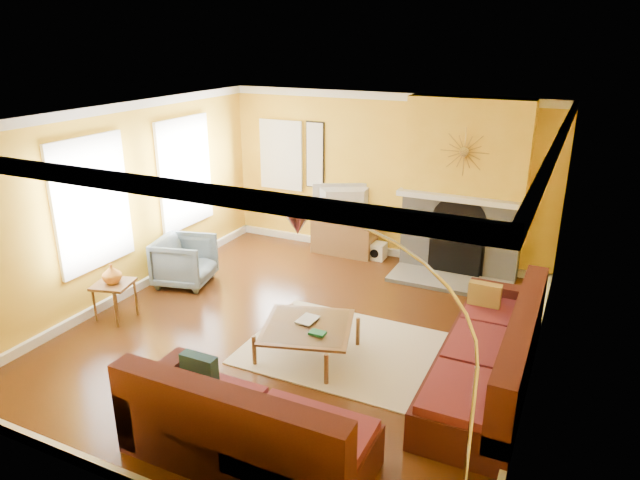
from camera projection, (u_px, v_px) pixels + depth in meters
The scene contains 27 objects.
floor at pixel (301, 331), 7.25m from camera, with size 5.50×6.00×0.02m, color #582E12.
ceiling at pixel (299, 114), 6.33m from camera, with size 5.50×6.00×0.02m, color white.
wall_back at pixel (384, 176), 9.34m from camera, with size 5.50×0.02×2.70m, color yellow.
wall_front at pixel (114, 349), 4.24m from camera, with size 5.50×0.02×2.70m, color yellow.
wall_left at pixel (124, 202), 7.91m from camera, with size 0.02×6.00×2.70m, color yellow.
wall_right at pixel (546, 269), 5.67m from camera, with size 0.02×6.00×2.70m, color yellow.
baseboard at pixel (301, 326), 7.23m from camera, with size 5.50×6.00×0.12m, color white, non-canonical shape.
crown_molding at pixel (299, 121), 6.35m from camera, with size 5.50×6.00×0.12m, color white, non-canonical shape.
window_left_near at pixel (184, 173), 8.94m from camera, with size 0.06×1.22×1.72m, color white.
window_left_far at pixel (91, 203), 7.33m from camera, with size 0.06×1.22×1.72m, color white.
window_back at pixel (281, 155), 10.00m from camera, with size 0.82×0.06×1.22m, color white.
wall_art at pixel (315, 155), 9.73m from camera, with size 0.34×0.04×1.14m, color white.
fireplace at pixel (464, 188), 8.62m from camera, with size 1.80×0.40×2.70m, color gray, non-canonical shape.
mantel at pixel (460, 199), 8.45m from camera, with size 1.92×0.22×0.08m, color white.
hearth at pixel (449, 282), 8.60m from camera, with size 1.80×0.70×0.06m, color gray.
sunburst at pixel (464, 152), 8.22m from camera, with size 0.70×0.04×0.70m, color olive, non-canonical shape.
rug at pixel (349, 350), 6.79m from camera, with size 2.40×1.80×0.02m, color beige.
sectional_sofa at pixel (365, 347), 6.00m from camera, with size 3.21×3.91×0.90m, color #431915, non-canonical shape.
coffee_table at pixel (308, 340), 6.63m from camera, with size 1.00×1.00×0.39m, color white, non-canonical shape.
media_console at pixel (344, 237), 9.73m from camera, with size 1.06×0.48×0.58m, color brown.
tv at pixel (345, 203), 9.52m from camera, with size 1.07×0.14×0.62m, color black.
subwoofer at pixel (377, 251), 9.52m from camera, with size 0.27×0.27×0.27m, color white.
armchair at pixel (185, 261), 8.50m from camera, with size 0.77×0.79×0.72m, color slate.
side_table at pixel (115, 300), 7.49m from camera, with size 0.46×0.46×0.50m, color brown, non-canonical shape.
vase at pixel (112, 274), 7.36m from camera, with size 0.25×0.25×0.26m, color orange.
book at pixel (300, 318), 6.70m from camera, with size 0.21×0.28×0.03m, color white.
arc_lamp at pixel (388, 374), 4.24m from camera, with size 1.47×0.36×2.33m, color silver, non-canonical shape.
Camera 1 is at (2.98, -5.70, 3.56)m, focal length 32.00 mm.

